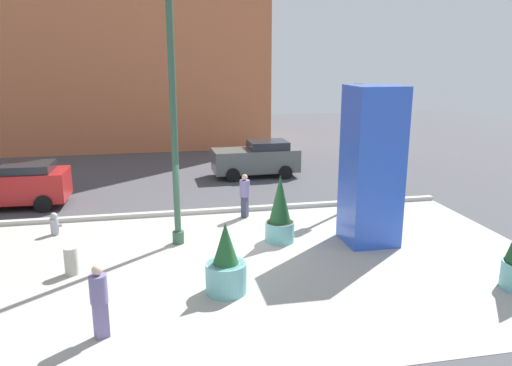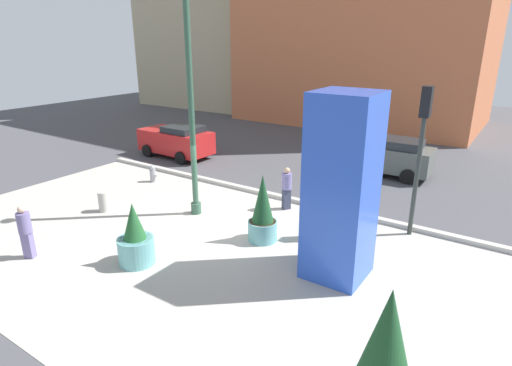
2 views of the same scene
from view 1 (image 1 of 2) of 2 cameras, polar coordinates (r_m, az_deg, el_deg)
ground_plane at (r=19.40m, az=-5.67°, el=-2.66°), size 60.00×60.00×0.00m
plaza_pavement at (r=13.81m, az=-3.05°, el=-9.79°), size 18.00×10.00×0.02m
curb_strip at (r=18.54m, az=-5.39°, el=-3.20°), size 18.00×0.24×0.16m
lamp_post at (r=14.85m, az=-9.35°, el=6.40°), size 0.44×0.44×7.45m
art_pillar_blue at (r=15.45m, az=13.05°, el=1.86°), size 1.52×1.52×4.80m
potted_plant_by_pillar at (r=12.28m, az=-3.46°, el=-9.43°), size 1.00×1.00×1.80m
potted_plant_curbside at (r=15.46m, az=2.74°, el=-3.49°), size 0.91×0.91×2.13m
fire_hydrant at (r=17.45m, az=-21.99°, el=-4.34°), size 0.36×0.26×0.75m
concrete_bollard at (r=14.21m, az=-20.31°, el=-8.35°), size 0.36×0.36×0.75m
traffic_light_corner at (r=18.90m, az=11.53°, el=6.42°), size 0.28×0.42×4.66m
car_far_lane at (r=21.12m, az=-25.77°, el=-0.18°), size 3.98×2.11×1.69m
car_intersection at (r=23.97m, az=0.09°, el=2.80°), size 4.09×2.01×1.70m
pedestrian_on_sidewalk at (r=10.82m, az=-17.44°, el=-12.40°), size 0.47×0.47×1.60m
pedestrian_crossing at (r=17.76m, az=-1.30°, el=-1.24°), size 0.49×0.49×1.59m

